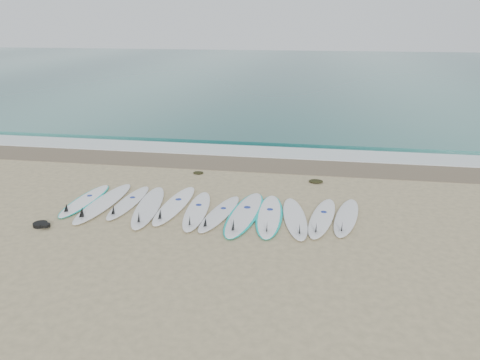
% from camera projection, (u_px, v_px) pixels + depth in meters
% --- Properties ---
extents(ground, '(120.00, 120.00, 0.00)m').
position_uv_depth(ground, '(209.00, 211.00, 11.42)').
color(ground, tan).
extents(ocean, '(120.00, 55.00, 0.03)m').
position_uv_depth(ocean, '(291.00, 71.00, 41.70)').
color(ocean, '#286762').
rests_on(ocean, ground).
extents(wet_sand_band, '(120.00, 1.80, 0.01)m').
position_uv_depth(wet_sand_band, '(238.00, 163.00, 15.24)').
color(wet_sand_band, brown).
rests_on(wet_sand_band, ground).
extents(foam_band, '(120.00, 1.40, 0.04)m').
position_uv_depth(foam_band, '(244.00, 151.00, 16.54)').
color(foam_band, silver).
rests_on(foam_band, ground).
extents(wave_crest, '(120.00, 1.00, 0.10)m').
position_uv_depth(wave_crest, '(250.00, 140.00, 17.93)').
color(wave_crest, '#286762').
rests_on(wave_crest, ground).
extents(surfboard_0, '(0.67, 2.39, 0.30)m').
position_uv_depth(surfboard_0, '(84.00, 200.00, 11.99)').
color(surfboard_0, white).
rests_on(surfboard_0, ground).
extents(surfboard_1, '(0.74, 2.86, 0.36)m').
position_uv_depth(surfboard_1, '(102.00, 203.00, 11.77)').
color(surfboard_1, white).
rests_on(surfboard_1, ground).
extents(surfboard_2, '(0.57, 2.39, 0.30)m').
position_uv_depth(surfboard_2, '(128.00, 203.00, 11.83)').
color(surfboard_2, white).
rests_on(surfboard_2, ground).
extents(surfboard_3, '(0.96, 2.84, 0.36)m').
position_uv_depth(surfboard_3, '(148.00, 207.00, 11.53)').
color(surfboard_3, white).
rests_on(surfboard_3, ground).
extents(surfboard_4, '(0.70, 2.69, 0.34)m').
position_uv_depth(surfboard_4, '(174.00, 205.00, 11.64)').
color(surfboard_4, white).
rests_on(surfboard_4, ground).
extents(surfboard_5, '(0.72, 2.55, 0.32)m').
position_uv_depth(surfboard_5, '(196.00, 211.00, 11.31)').
color(surfboard_5, white).
rests_on(surfboard_5, ground).
extents(surfboard_6, '(0.89, 2.41, 0.30)m').
position_uv_depth(surfboard_6, '(219.00, 214.00, 11.15)').
color(surfboard_6, silver).
rests_on(surfboard_6, ground).
extents(surfboard_7, '(0.92, 2.90, 0.36)m').
position_uv_depth(surfboard_7, '(244.00, 214.00, 11.14)').
color(surfboard_7, white).
rests_on(surfboard_7, ground).
extents(surfboard_8, '(0.76, 2.65, 0.33)m').
position_uv_depth(surfboard_8, '(269.00, 216.00, 11.06)').
color(surfboard_8, white).
rests_on(surfboard_8, ground).
extents(surfboard_9, '(0.90, 2.54, 0.32)m').
position_uv_depth(surfboard_9, '(295.00, 218.00, 10.90)').
color(surfboard_9, white).
rests_on(surfboard_9, ground).
extents(surfboard_10, '(0.88, 2.51, 0.31)m').
position_uv_depth(surfboard_10, '(322.00, 218.00, 10.91)').
color(surfboard_10, white).
rests_on(surfboard_10, ground).
extents(surfboard_11, '(0.88, 2.43, 0.30)m').
position_uv_depth(surfboard_11, '(346.00, 217.00, 10.95)').
color(surfboard_11, silver).
rests_on(surfboard_11, ground).
extents(seaweed_near, '(0.32, 0.25, 0.06)m').
position_uv_depth(seaweed_near, '(198.00, 173.00, 14.19)').
color(seaweed_near, black).
rests_on(seaweed_near, ground).
extents(seaweed_far, '(0.41, 0.32, 0.08)m').
position_uv_depth(seaweed_far, '(316.00, 181.00, 13.42)').
color(seaweed_far, black).
rests_on(seaweed_far, ground).
extents(leash_coil, '(0.46, 0.36, 0.11)m').
position_uv_depth(leash_coil, '(41.00, 225.00, 10.58)').
color(leash_coil, black).
rests_on(leash_coil, ground).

